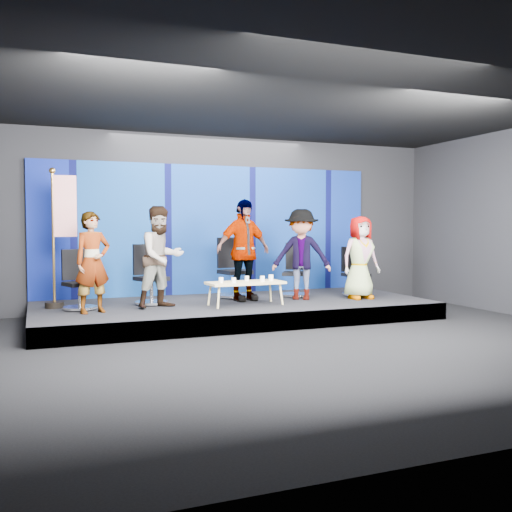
# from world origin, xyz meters

# --- Properties ---
(ground) EXTENTS (10.00, 10.00, 0.00)m
(ground) POSITION_xyz_m (0.00, 0.00, 0.00)
(ground) COLOR black
(ground) RESTS_ON ground
(room_walls) EXTENTS (10.02, 8.02, 3.51)m
(room_walls) POSITION_xyz_m (0.00, 0.00, 2.43)
(room_walls) COLOR black
(room_walls) RESTS_ON ground
(riser) EXTENTS (7.00, 3.00, 0.30)m
(riser) POSITION_xyz_m (0.00, 2.50, 0.15)
(riser) COLOR black
(riser) RESTS_ON ground
(backdrop) EXTENTS (7.00, 0.08, 2.60)m
(backdrop) POSITION_xyz_m (0.00, 3.95, 1.60)
(backdrop) COLOR #080D65
(backdrop) RESTS_ON riser
(chair_a) EXTENTS (0.72, 0.72, 0.99)m
(chair_a) POSITION_xyz_m (-2.71, 2.53, 0.63)
(chair_a) COLOR silver
(chair_a) RESTS_ON riser
(panelist_a) EXTENTS (0.68, 0.56, 1.60)m
(panelist_a) POSITION_xyz_m (-2.52, 2.07, 1.10)
(panelist_a) COLOR black
(panelist_a) RESTS_ON riser
(chair_b) EXTENTS (0.75, 0.75, 1.06)m
(chair_b) POSITION_xyz_m (-1.49, 2.74, 0.65)
(chair_b) COLOR silver
(chair_b) RESTS_ON riser
(panelist_b) EXTENTS (1.00, 0.88, 1.71)m
(panelist_b) POSITION_xyz_m (-1.39, 2.25, 1.15)
(panelist_b) COLOR black
(panelist_b) RESTS_ON riser
(chair_c) EXTENTS (0.76, 0.76, 1.15)m
(chair_c) POSITION_xyz_m (0.19, 3.12, 0.68)
(chair_c) COLOR silver
(chair_c) RESTS_ON riser
(panelist_c) EXTENTS (1.16, 0.66, 1.87)m
(panelist_c) POSITION_xyz_m (0.21, 2.61, 1.23)
(panelist_c) COLOR black
(panelist_c) RESTS_ON riser
(chair_d) EXTENTS (0.81, 0.81, 1.04)m
(chair_d) POSITION_xyz_m (1.39, 2.85, 0.64)
(chair_d) COLOR silver
(chair_d) RESTS_ON riser
(panelist_d) EXTENTS (1.26, 1.10, 1.69)m
(panelist_d) POSITION_xyz_m (1.27, 2.37, 1.14)
(panelist_d) COLOR black
(panelist_d) RESTS_ON riser
(chair_e) EXTENTS (0.56, 0.56, 0.96)m
(chair_e) POSITION_xyz_m (2.53, 2.53, 0.62)
(chair_e) COLOR silver
(chair_e) RESTS_ON riser
(panelist_e) EXTENTS (0.78, 0.52, 1.56)m
(panelist_e) POSITION_xyz_m (2.36, 2.06, 1.08)
(panelist_e) COLOR black
(panelist_e) RESTS_ON riser
(coffee_table) EXTENTS (1.36, 0.63, 0.41)m
(coffee_table) POSITION_xyz_m (0.04, 2.03, 0.68)
(coffee_table) COLOR tan
(coffee_table) RESTS_ON riser
(mug_a) EXTENTS (0.08, 0.08, 0.09)m
(mug_a) POSITION_xyz_m (-0.41, 2.01, 0.76)
(mug_a) COLOR white
(mug_a) RESTS_ON coffee_table
(mug_b) EXTENTS (0.07, 0.07, 0.09)m
(mug_b) POSITION_xyz_m (-0.22, 1.91, 0.75)
(mug_b) COLOR white
(mug_b) RESTS_ON coffee_table
(mug_c) EXTENTS (0.07, 0.07, 0.09)m
(mug_c) POSITION_xyz_m (0.11, 2.15, 0.75)
(mug_c) COLOR white
(mug_c) RESTS_ON coffee_table
(mug_d) EXTENTS (0.08, 0.08, 0.10)m
(mug_d) POSITION_xyz_m (0.33, 1.97, 0.76)
(mug_d) COLOR white
(mug_d) RESTS_ON coffee_table
(mug_e) EXTENTS (0.08, 0.08, 0.10)m
(mug_e) POSITION_xyz_m (0.55, 2.11, 0.76)
(mug_e) COLOR white
(mug_e) RESTS_ON coffee_table
(flag_stand) EXTENTS (0.54, 0.31, 2.35)m
(flag_stand) POSITION_xyz_m (-2.95, 2.87, 1.54)
(flag_stand) COLOR black
(flag_stand) RESTS_ON riser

